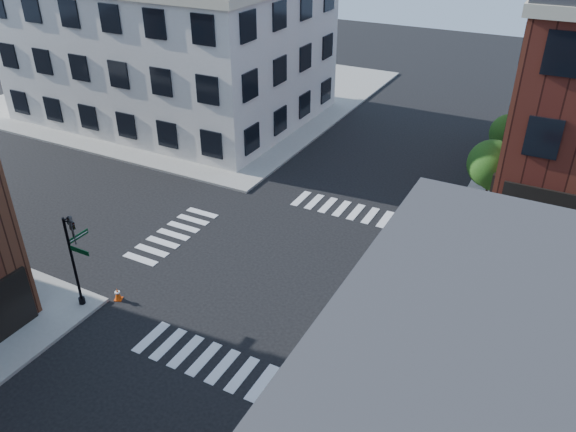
# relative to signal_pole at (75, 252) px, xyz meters

# --- Properties ---
(ground) EXTENTS (120.00, 120.00, 0.00)m
(ground) POSITION_rel_signal_pole_xyz_m (6.72, 6.68, -2.86)
(ground) COLOR black
(ground) RESTS_ON ground
(sidewalk_nw) EXTENTS (30.00, 30.00, 0.15)m
(sidewalk_nw) POSITION_rel_signal_pole_xyz_m (-14.28, 27.68, -2.78)
(sidewalk_nw) COLOR gray
(sidewalk_nw) RESTS_ON ground
(building_nw) EXTENTS (22.00, 16.00, 11.00)m
(building_nw) POSITION_rel_signal_pole_xyz_m (-12.28, 22.68, 2.64)
(building_nw) COLOR silver
(building_nw) RESTS_ON ground
(tree_near) EXTENTS (2.69, 2.69, 4.49)m
(tree_near) POSITION_rel_signal_pole_xyz_m (14.28, 16.65, 0.30)
(tree_near) COLOR black
(tree_near) RESTS_ON ground
(tree_far) EXTENTS (2.43, 2.43, 4.07)m
(tree_far) POSITION_rel_signal_pole_xyz_m (14.28, 22.65, 0.02)
(tree_far) COLOR black
(tree_far) RESTS_ON ground
(signal_pole) EXTENTS (1.29, 1.24, 4.60)m
(signal_pole) POSITION_rel_signal_pole_xyz_m (0.00, 0.00, 0.00)
(signal_pole) COLOR black
(signal_pole) RESTS_ON ground
(box_truck) EXTENTS (7.94, 2.55, 3.57)m
(box_truck) POSITION_rel_signal_pole_xyz_m (16.59, 2.13, -1.00)
(box_truck) COLOR silver
(box_truck) RESTS_ON ground
(traffic_cone) EXTENTS (0.44, 0.44, 0.62)m
(traffic_cone) POSITION_rel_signal_pole_xyz_m (1.02, 0.98, -2.56)
(traffic_cone) COLOR #E6470A
(traffic_cone) RESTS_ON ground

